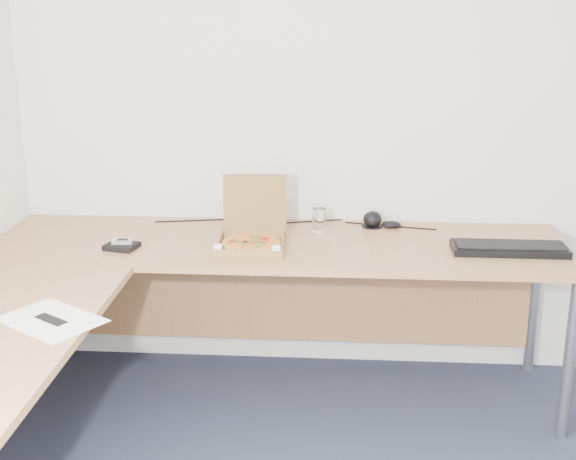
# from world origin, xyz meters

# --- Properties ---
(room_shell) EXTENTS (3.50, 3.50, 2.50)m
(room_shell) POSITION_xyz_m (0.00, 0.00, 1.25)
(room_shell) COLOR silver
(room_shell) RESTS_ON ground
(desk) EXTENTS (2.50, 2.20, 0.73)m
(desk) POSITION_xyz_m (-0.82, 0.97, 0.70)
(desk) COLOR #B67C4B
(desk) RESTS_ON ground
(pizza_box) EXTENTS (0.28, 0.32, 0.28)m
(pizza_box) POSITION_xyz_m (-0.61, 1.31, 0.76)
(pizza_box) COLOR olive
(pizza_box) RESTS_ON desk
(drinking_glass) EXTENTS (0.06, 0.06, 0.11)m
(drinking_glass) POSITION_xyz_m (-0.33, 1.56, 0.78)
(drinking_glass) COLOR white
(drinking_glass) RESTS_ON desk
(keyboard) EXTENTS (0.47, 0.17, 0.03)m
(keyboard) POSITION_xyz_m (0.47, 1.32, 0.74)
(keyboard) COLOR black
(keyboard) RESTS_ON desk
(mouse) EXTENTS (0.10, 0.08, 0.03)m
(mouse) POSITION_xyz_m (0.00, 1.64, 0.75)
(mouse) COLOR black
(mouse) RESTS_ON desk
(wallet) EXTENTS (0.15, 0.14, 0.02)m
(wallet) POSITION_xyz_m (-1.15, 1.26, 0.74)
(wallet) COLOR black
(wallet) RESTS_ON desk
(phone) EXTENTS (0.09, 0.05, 0.02)m
(phone) POSITION_xyz_m (-1.15, 1.26, 0.76)
(phone) COLOR #B2B5BA
(phone) RESTS_ON wallet
(paper_sheet) EXTENTS (0.40, 0.37, 0.00)m
(paper_sheet) POSITION_xyz_m (-1.18, 0.51, 0.73)
(paper_sheet) COLOR white
(paper_sheet) RESTS_ON desk
(dome_speaker) EXTENTS (0.10, 0.10, 0.08)m
(dome_speaker) POSITION_xyz_m (-0.08, 1.65, 0.77)
(dome_speaker) COLOR black
(dome_speaker) RESTS_ON desk
(cable_bundle) EXTENTS (0.64, 0.13, 0.01)m
(cable_bundle) POSITION_xyz_m (-0.48, 1.68, 0.73)
(cable_bundle) COLOR black
(cable_bundle) RESTS_ON desk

